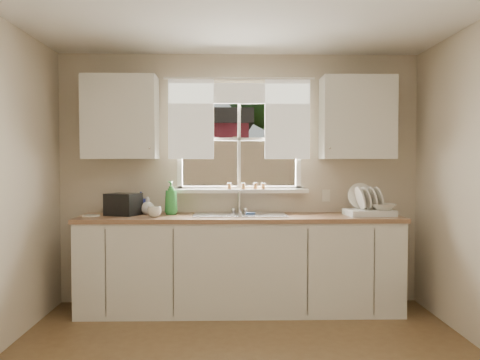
{
  "coord_description": "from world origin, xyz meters",
  "views": [
    {
      "loc": [
        -0.11,
        -3.12,
        1.42
      ],
      "look_at": [
        0.0,
        1.65,
        1.25
      ],
      "focal_mm": 38.0,
      "sensor_mm": 36.0,
      "label": 1
    }
  ],
  "objects_px": {
    "dish_rack": "(369,208)",
    "black_appliance": "(123,204)",
    "cup": "(154,212)",
    "soap_bottle_a": "(171,198)"
  },
  "relations": [
    {
      "from": "dish_rack",
      "to": "soap_bottle_a",
      "type": "relative_size",
      "value": 1.41
    },
    {
      "from": "cup",
      "to": "black_appliance",
      "type": "bearing_deg",
      "value": 159.24
    },
    {
      "from": "cup",
      "to": "soap_bottle_a",
      "type": "bearing_deg",
      "value": 71.04
    },
    {
      "from": "dish_rack",
      "to": "cup",
      "type": "relative_size",
      "value": 3.63
    },
    {
      "from": "black_appliance",
      "to": "soap_bottle_a",
      "type": "bearing_deg",
      "value": 27.31
    },
    {
      "from": "dish_rack",
      "to": "black_appliance",
      "type": "bearing_deg",
      "value": 178.05
    },
    {
      "from": "dish_rack",
      "to": "cup",
      "type": "bearing_deg",
      "value": -176.93
    },
    {
      "from": "dish_rack",
      "to": "black_appliance",
      "type": "distance_m",
      "value": 2.35
    },
    {
      "from": "dish_rack",
      "to": "soap_bottle_a",
      "type": "distance_m",
      "value": 1.9
    },
    {
      "from": "soap_bottle_a",
      "to": "cup",
      "type": "xyz_separation_m",
      "value": [
        -0.13,
        -0.24,
        -0.11
      ]
    }
  ]
}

